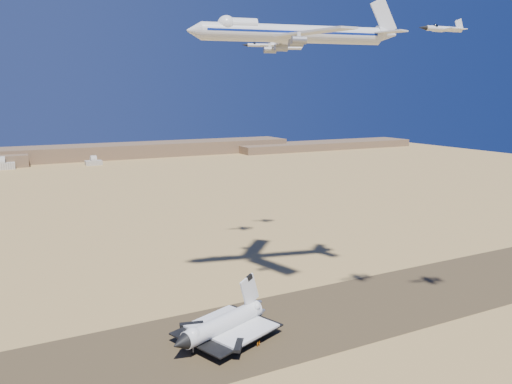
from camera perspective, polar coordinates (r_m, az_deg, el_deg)
name	(u,v)px	position (r m, az deg, el deg)	size (l,w,h in m)	color
ground	(215,342)	(174.52, -4.76, -16.68)	(1200.00, 1200.00, 0.00)	tan
runway	(215,342)	(174.51, -4.76, -16.67)	(600.00, 50.00, 0.06)	brown
ridgeline	(106,153)	(686.01, -16.72, 4.24)	(960.00, 90.00, 18.00)	#7B6244
shuttle	(223,326)	(172.60, -3.84, -15.01)	(40.82, 33.72, 19.85)	white
carrier_747	(287,33)	(187.98, 3.59, 17.63)	(79.49, 59.92, 19.77)	silver
crew_a	(257,344)	(170.41, 0.16, -17.03)	(0.58, 0.38, 1.60)	#D4660C
crew_b	(259,343)	(170.98, 0.39, -16.89)	(0.86, 0.50, 1.77)	#D4660C
crew_c	(255,339)	(173.41, -0.16, -16.49)	(1.00, 0.51, 1.70)	#D4660C
chase_jet_a	(443,29)	(167.34, 20.59, 17.08)	(16.40, 8.99, 4.09)	silver
chase_jet_c	(260,45)	(241.92, 0.51, 16.44)	(15.98, 9.31, 4.07)	silver
chase_jet_d	(289,48)	(262.02, 3.78, 16.09)	(14.64, 8.62, 3.75)	silver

